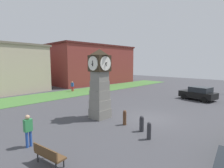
{
  "coord_description": "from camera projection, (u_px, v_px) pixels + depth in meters",
  "views": [
    {
      "loc": [
        -11.96,
        -7.22,
        4.44
      ],
      "look_at": [
        -1.07,
        3.21,
        2.61
      ],
      "focal_mm": 28.0,
      "sensor_mm": 36.0,
      "label": 1
    }
  ],
  "objects": [
    {
      "name": "ground_plane",
      "position": [
        150.0,
        118.0,
        14.07
      ],
      "size": [
        80.05,
        80.05,
        0.0
      ],
      "primitive_type": "plane",
      "color": "#424247"
    },
    {
      "name": "clock_tower",
      "position": [
        100.0,
        83.0,
        13.87
      ],
      "size": [
        1.71,
        1.67,
        5.51
      ],
      "color": "gray",
      "rests_on": "ground_plane"
    },
    {
      "name": "bollard_near_tower",
      "position": [
        149.0,
        131.0,
        10.15
      ],
      "size": [
        0.25,
        0.25,
        1.04
      ],
      "color": "#333338",
      "rests_on": "ground_plane"
    },
    {
      "name": "bollard_mid_row",
      "position": [
        142.0,
        123.0,
        11.33
      ],
      "size": [
        0.29,
        0.29,
        1.04
      ],
      "color": "#333338",
      "rests_on": "ground_plane"
    },
    {
      "name": "bollard_far_row",
      "position": [
        125.0,
        117.0,
        12.51
      ],
      "size": [
        0.25,
        0.25,
        1.08
      ],
      "color": "brown",
      "rests_on": "ground_plane"
    },
    {
      "name": "car_far_lot",
      "position": [
        199.0,
        93.0,
        20.95
      ],
      "size": [
        2.59,
        4.18,
        1.6
      ],
      "color": "black",
      "rests_on": "ground_plane"
    },
    {
      "name": "bench",
      "position": [
        48.0,
        154.0,
        7.53
      ],
      "size": [
        0.77,
        1.66,
        0.9
      ],
      "color": "brown",
      "rests_on": "ground_plane"
    },
    {
      "name": "pedestrian_near_bench",
      "position": [
        72.0,
        86.0,
        27.14
      ],
      "size": [
        0.4,
        0.47,
        1.57
      ],
      "color": "red",
      "rests_on": "ground_plane"
    },
    {
      "name": "pedestrian_by_cars",
      "position": [
        28.0,
        129.0,
        9.15
      ],
      "size": [
        0.43,
        0.29,
        1.75
      ],
      "color": "#264CA5",
      "rests_on": "ground_plane"
    },
    {
      "name": "storefront_low_left",
      "position": [
        89.0,
        65.0,
        39.1
      ],
      "size": [
        18.28,
        12.19,
        8.11
      ],
      "color": "maroon",
      "rests_on": "ground_plane"
    },
    {
      "name": "grass_verge_far",
      "position": [
        68.0,
        93.0,
        25.35
      ],
      "size": [
        48.03,
        5.71,
        0.04
      ],
      "primitive_type": "cube",
      "color": "#477A38",
      "rests_on": "ground_plane"
    }
  ]
}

